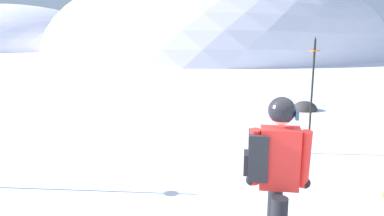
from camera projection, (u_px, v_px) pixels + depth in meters
name	position (u px, v px, depth m)	size (l,w,h in m)	color
ridge_peak_main	(217.00, 53.00, 35.48)	(30.87, 27.79, 15.62)	white
ridge_peak_far	(8.00, 47.00, 45.88)	(24.91, 22.42, 10.11)	white
snowboarder_main	(275.00, 179.00, 3.60)	(0.97, 1.68, 1.71)	orange
piste_marker_near	(312.00, 89.00, 6.92)	(0.20, 0.20, 2.18)	black
rock_dark	(304.00, 110.00, 10.93)	(0.76, 0.65, 0.53)	#383333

